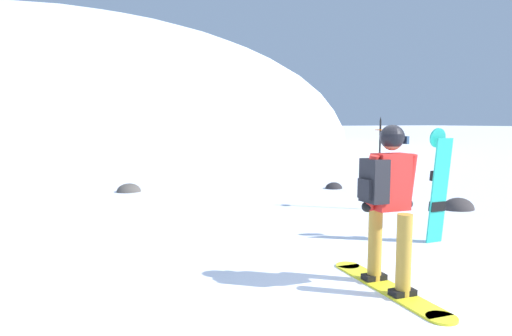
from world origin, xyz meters
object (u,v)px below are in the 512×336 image
object	(u,v)px
rock_dark	(458,209)
piste_marker_near	(380,157)
rock_mid	(334,188)
spare_snowboard	(439,185)
rock_small	(129,192)
snowboarder_main	(388,203)

from	to	relation	value
rock_dark	piste_marker_near	bearing A→B (deg)	158.04
rock_dark	rock_mid	world-z (taller)	rock_dark
spare_snowboard	rock_small	xyz separation A→B (m)	(-3.33, 6.73, -0.84)
piste_marker_near	rock_mid	size ratio (longest dim) A/B	4.00
rock_small	snowboarder_main	bearing A→B (deg)	-79.59
rock_dark	rock_small	bearing A→B (deg)	138.71
spare_snowboard	rock_dark	bearing A→B (deg)	36.42
snowboarder_main	piste_marker_near	xyz separation A→B (m)	(2.73, 3.49, 0.13)
rock_mid	rock_small	world-z (taller)	rock_small
rock_mid	rock_small	bearing A→B (deg)	162.16
rock_small	piste_marker_near	bearing A→B (deg)	-46.36
snowboarder_main	rock_dark	world-z (taller)	snowboarder_main
spare_snowboard	rock_mid	size ratio (longest dim) A/B	3.59
rock_mid	rock_small	xyz separation A→B (m)	(-4.99, 1.61, 0.00)
snowboarder_main	rock_small	distance (m)	8.06
spare_snowboard	piste_marker_near	world-z (taller)	piste_marker_near
spare_snowboard	rock_dark	world-z (taller)	spare_snowboard
spare_snowboard	rock_mid	xyz separation A→B (m)	(1.66, 5.12, -0.84)
spare_snowboard	piste_marker_near	size ratio (longest dim) A/B	0.90
snowboarder_main	rock_dark	size ratio (longest dim) A/B	2.81
snowboarder_main	rock_small	xyz separation A→B (m)	(-1.45, 7.88, -0.92)
snowboarder_main	rock_mid	bearing A→B (deg)	60.55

